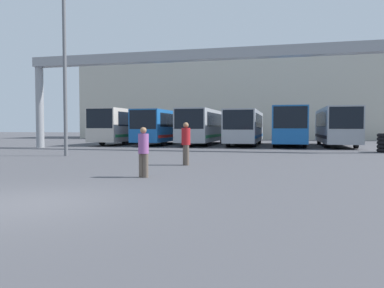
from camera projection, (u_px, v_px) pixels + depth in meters
name	position (u px, v px, depth m)	size (l,w,h in m)	color
ground_plane	(24.00, 204.00, 7.66)	(200.00, 200.00, 0.00)	#47474C
building_backdrop	(246.00, 98.00, 53.43)	(46.07, 12.00, 11.44)	#B7B2A3
overhead_gantry	(207.00, 66.00, 25.72)	(27.02, 0.80, 6.91)	gray
bus_slot_0	(129.00, 125.00, 36.18)	(2.56, 11.95, 3.20)	beige
bus_slot_1	(163.00, 125.00, 34.49)	(2.45, 10.29, 3.05)	#1959A5
bus_slot_2	(205.00, 125.00, 34.39)	(2.54, 11.93, 3.10)	#999EA5
bus_slot_3	(245.00, 126.00, 33.04)	(2.50, 10.99, 2.98)	#999EA5
bus_slot_4	(289.00, 124.00, 31.74)	(2.61, 10.14, 3.19)	#1959A5
bus_slot_5	(336.00, 125.00, 30.93)	(2.48, 10.30, 3.11)	#999EA5
pedestrian_near_left	(186.00, 143.00, 15.52)	(0.37, 0.37, 1.78)	brown
pedestrian_near_center	(143.00, 151.00, 11.73)	(0.33, 0.33, 1.58)	brown
lamp_post	(65.00, 66.00, 20.37)	(0.36, 0.36, 9.08)	#595B60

